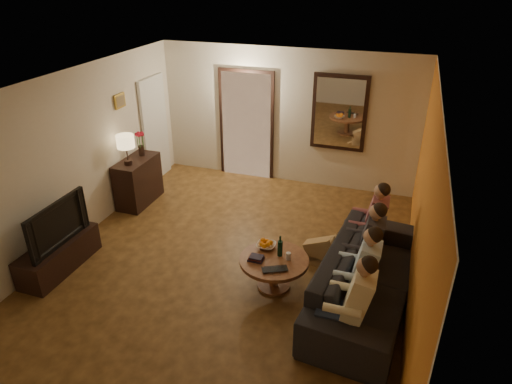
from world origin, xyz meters
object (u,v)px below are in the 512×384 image
(tv_stand, at_px, (59,255))
(wine_bottle, at_px, (280,246))
(person_b, at_px, (359,276))
(laptop, at_px, (275,272))
(person_a, at_px, (351,309))
(person_d, at_px, (369,227))
(person_c, at_px, (364,250))
(tv, at_px, (52,223))
(bowl, at_px, (266,246))
(coffee_table, at_px, (274,273))
(dresser, at_px, (138,181))
(sofa, at_px, (368,278))
(table_lamp, at_px, (126,150))
(dog, at_px, (321,247))

(tv_stand, height_order, wine_bottle, wine_bottle)
(person_b, distance_m, laptop, 1.03)
(person_a, distance_m, person_d, 1.80)
(person_b, height_order, person_c, same)
(tv_stand, xyz_separation_m, tv, (0.00, 0.00, 0.54))
(tv, xyz_separation_m, bowl, (2.84, 0.79, -0.27))
(coffee_table, height_order, wine_bottle, wine_bottle)
(dresser, distance_m, person_c, 4.31)
(sofa, xyz_separation_m, laptop, (-1.12, -0.35, 0.08))
(table_lamp, relative_size, person_b, 0.45)
(tv_stand, xyz_separation_m, bowl, (2.84, 0.79, 0.27))
(bowl, bearing_deg, sofa, -6.11)
(person_a, height_order, wine_bottle, person_a)
(dresser, xyz_separation_m, person_b, (4.14, -1.79, 0.18))
(person_b, xyz_separation_m, laptop, (-1.02, -0.05, -0.14))
(person_c, bearing_deg, person_d, 90.00)
(sofa, distance_m, wine_bottle, 1.19)
(person_c, xyz_separation_m, dog, (-0.63, 0.34, -0.32))
(sofa, relative_size, bowl, 10.12)
(tv, distance_m, person_b, 4.16)
(sofa, bearing_deg, wine_bottle, 95.00)
(dresser, bearing_deg, tv, -90.00)
(tv_stand, relative_size, person_d, 1.07)
(coffee_table, distance_m, wine_bottle, 0.40)
(laptop, bearing_deg, tv, 158.62)
(dresser, xyz_separation_m, coffee_table, (3.02, -1.56, -0.19))
(person_d, xyz_separation_m, laptop, (-1.02, -1.25, -0.14))
(sofa, xyz_separation_m, coffee_table, (-1.22, -0.07, -0.16))
(bowl, bearing_deg, laptop, -60.75)
(person_d, distance_m, laptop, 1.62)
(table_lamp, bearing_deg, person_a, -27.72)
(person_a, bearing_deg, tv, 176.47)
(laptop, bearing_deg, dog, 41.91)
(laptop, bearing_deg, sofa, -9.32)
(tv, relative_size, person_a, 0.93)
(sofa, height_order, person_b, person_b)
(tv_stand, distance_m, laptop, 3.15)
(person_b, height_order, person_d, same)
(tv_stand, height_order, person_a, person_a)
(tv, bearing_deg, table_lamp, 0.00)
(dresser, distance_m, table_lamp, 0.72)
(sofa, distance_m, coffee_table, 1.23)
(sofa, bearing_deg, tv_stand, 105.09)
(tv_stand, bearing_deg, wine_bottle, 12.37)
(tv, bearing_deg, laptop, -84.62)
(person_d, height_order, bowl, person_d)
(dresser, height_order, person_d, person_d)
(person_d, height_order, coffee_table, person_d)
(person_a, height_order, coffee_table, person_a)
(person_a, relative_size, coffee_table, 1.30)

